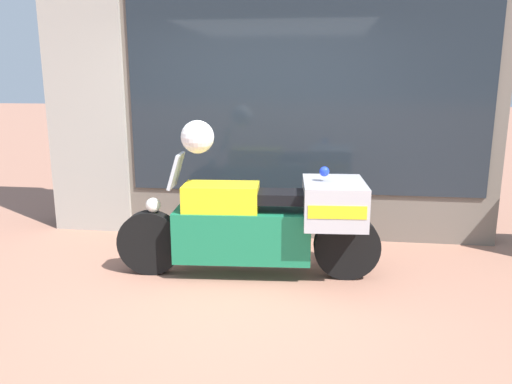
# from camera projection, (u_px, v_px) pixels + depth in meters

# --- Properties ---
(ground_plane) EXTENTS (60.00, 60.00, 0.00)m
(ground_plane) POSITION_uv_depth(u_px,v_px,m) (238.00, 303.00, 4.15)
(ground_plane) COLOR #9E6B56
(shop_building) EXTENTS (5.17, 0.55, 3.71)m
(shop_building) POSITION_uv_depth(u_px,v_px,m) (232.00, 75.00, 5.71)
(shop_building) COLOR #6B6056
(shop_building) RESTS_ON ground
(window_display) EXTENTS (3.76, 0.30, 2.13)m
(window_display) POSITION_uv_depth(u_px,v_px,m) (300.00, 192.00, 5.94)
(window_display) COLOR slate
(window_display) RESTS_ON ground
(paramedic_motorcycle) EXTENTS (2.46, 0.77, 1.16)m
(paramedic_motorcycle) POSITION_uv_depth(u_px,v_px,m) (268.00, 221.00, 4.60)
(paramedic_motorcycle) COLOR black
(paramedic_motorcycle) RESTS_ON ground
(white_helmet) EXTENTS (0.30, 0.30, 0.30)m
(white_helmet) POSITION_uv_depth(u_px,v_px,m) (197.00, 137.00, 4.47)
(white_helmet) COLOR white
(white_helmet) RESTS_ON paramedic_motorcycle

